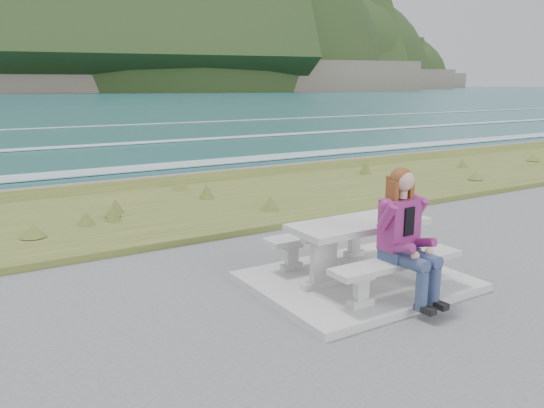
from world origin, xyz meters
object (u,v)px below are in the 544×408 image
object	(u,v)px
picnic_table	(358,234)
bench_seaward	(324,238)
bench_landward	(397,267)
seated_woman	(409,253)

from	to	relation	value
picnic_table	bench_seaward	xyz separation A→B (m)	(0.00, 0.70, -0.23)
bench_landward	seated_woman	world-z (taller)	seated_woman
bench_landward	picnic_table	bearing A→B (deg)	90.00
bench_seaward	picnic_table	bearing A→B (deg)	-90.00
bench_landward	bench_seaward	world-z (taller)	same
picnic_table	bench_seaward	distance (m)	0.74
seated_woman	picnic_table	bearing A→B (deg)	87.88
picnic_table	seated_woman	distance (m)	0.85
picnic_table	bench_seaward	bearing A→B (deg)	90.00
bench_landward	bench_seaward	xyz separation A→B (m)	(0.00, 1.40, 0.00)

